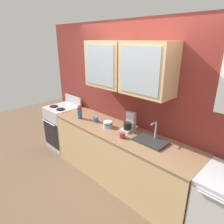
# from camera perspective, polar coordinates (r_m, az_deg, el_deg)

# --- Properties ---
(ground_plane) EXTENTS (10.00, 10.00, 0.00)m
(ground_plane) POSITION_cam_1_polar(r_m,az_deg,el_deg) (3.58, 1.77, -18.72)
(ground_plane) COLOR brown
(back_wall_unit) EXTENTS (4.35, 0.49, 2.54)m
(back_wall_unit) POSITION_cam_1_polar(r_m,az_deg,el_deg) (3.13, 6.22, 4.92)
(back_wall_unit) COLOR maroon
(back_wall_unit) RESTS_ON ground_plane
(counter) EXTENTS (2.61, 0.67, 0.91)m
(counter) POSITION_cam_1_polar(r_m,az_deg,el_deg) (3.31, 1.86, -12.58)
(counter) COLOR tan
(counter) RESTS_ON ground_plane
(stove_range) EXTENTS (0.59, 0.66, 1.09)m
(stove_range) POSITION_cam_1_polar(r_m,az_deg,el_deg) (4.45, -13.74, -4.03)
(stove_range) COLOR silver
(stove_range) RESTS_ON ground_plane
(sink_faucet) EXTENTS (0.45, 0.28, 0.28)m
(sink_faucet) POSITION_cam_1_polar(r_m,az_deg,el_deg) (2.81, 11.07, -8.08)
(sink_faucet) COLOR #2D2D30
(sink_faucet) RESTS_ON counter
(bowl_stack) EXTENTS (0.16, 0.16, 0.10)m
(bowl_stack) POSITION_cam_1_polar(r_m,az_deg,el_deg) (3.21, -1.22, -3.54)
(bowl_stack) COLOR #8CB7E0
(bowl_stack) RESTS_ON counter
(vase) EXTENTS (0.08, 0.08, 0.25)m
(vase) POSITION_cam_1_polar(r_m,az_deg,el_deg) (3.57, -9.32, 0.09)
(vase) COLOR #33598C
(vase) RESTS_ON counter
(cup_near_sink) EXTENTS (0.12, 0.08, 0.08)m
(cup_near_sink) POSITION_cam_1_polar(r_m,az_deg,el_deg) (2.87, 2.89, -6.74)
(cup_near_sink) COLOR #993838
(cup_near_sink) RESTS_ON counter
(cup_near_bowls) EXTENTS (0.12, 0.09, 0.08)m
(cup_near_bowls) POSITION_cam_1_polar(r_m,az_deg,el_deg) (3.42, -4.70, -2.17)
(cup_near_bowls) COLOR #38608C
(cup_near_bowls) RESTS_ON counter
(coffee_maker) EXTENTS (0.17, 0.20, 0.29)m
(coffee_maker) POSITION_cam_1_polar(r_m,az_deg,el_deg) (3.08, 4.98, -3.37)
(coffee_maker) COLOR #B7B7BC
(coffee_maker) RESTS_ON counter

